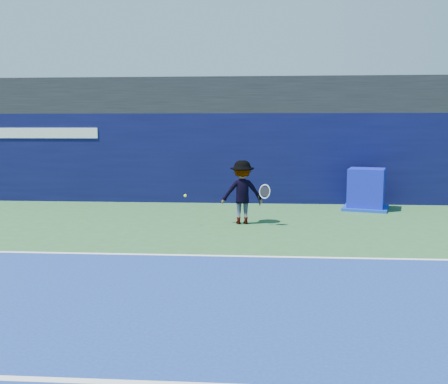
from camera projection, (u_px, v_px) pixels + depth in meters
The scene contains 7 objects.
ground at pixel (207, 312), 6.89m from camera, with size 80.00×80.00×0.00m, color #295B2E.
baseline at pixel (223, 256), 9.86m from camera, with size 24.00×0.10×0.01m, color white.
stadium_band at pixel (240, 97), 17.81m from camera, with size 36.00×3.00×1.20m, color black.
back_wall_assembly at pixel (239, 158), 17.09m from camera, with size 36.00×1.03×3.00m.
equipment_cart at pixel (366, 191), 15.50m from camera, with size 1.66×1.66×1.28m.
tennis_player at pixel (242, 192), 13.13m from camera, with size 1.32×0.76×1.68m.
tennis_ball at pixel (185, 196), 12.76m from camera, with size 0.07×0.07×0.07m.
Camera 1 is at (0.69, -6.59, 2.53)m, focal length 40.00 mm.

